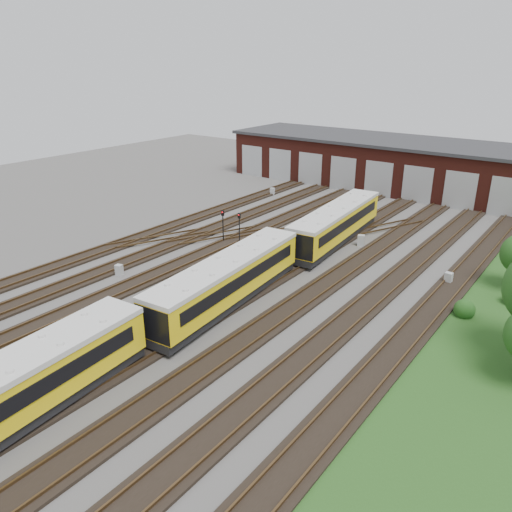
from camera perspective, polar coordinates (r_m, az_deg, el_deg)
The scene contains 14 objects.
ground at distance 37.54m, azimuth -4.92°, elevation -4.40°, with size 120.00×120.00×0.00m, color #4B4845.
track_network at distance 37.99m, azimuth -4.53°, elevation -3.88°, with size 30.40×70.00×0.33m.
maintenance_shed at distance 70.09m, azimuth 17.38°, elevation 9.85°, with size 51.00×12.50×6.35m.
metro_train at distance 35.08m, azimuth -3.26°, elevation -2.78°, with size 4.03×47.50×3.17m.
signal_mast_0 at distance 46.22m, azimuth -1.92°, elevation 3.52°, with size 0.26×0.25×3.21m.
signal_mast_1 at distance 47.25m, azimuth -3.81°, elevation 3.90°, with size 0.30×0.29×3.19m.
signal_mast_2 at distance 41.64m, azimuth 6.71°, elevation 1.25°, with size 0.29×0.28×3.14m.
signal_mast_3 at distance 50.43m, azimuth 10.60°, elevation 4.65°, with size 0.29×0.27×3.05m.
relay_cabinet_0 at distance 41.91m, azimuth -15.37°, elevation -1.57°, with size 0.55×0.46×0.91m, color #B0B3B6.
relay_cabinet_1 at distance 64.69m, azimuth 1.89°, elevation 7.39°, with size 0.54×0.45×0.90m, color #B0B3B6.
relay_cabinet_2 at distance 39.95m, azimuth -3.31°, elevation -1.92°, with size 0.58×0.48×0.96m, color #B0B3B6.
relay_cabinet_3 at distance 47.83m, azimuth 11.90°, elevation 1.76°, with size 0.63×0.52×1.05m, color #B0B3B6.
relay_cabinet_4 at distance 41.79m, azimuth 21.14°, elevation -2.37°, with size 0.55×0.46×0.91m, color #B0B3B6.
bush_0 at distance 36.96m, azimuth 22.77°, elevation -5.37°, with size 1.42×1.42×1.42m, color #204915.
Camera 1 is at (22.60, -25.02, 16.51)m, focal length 35.00 mm.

